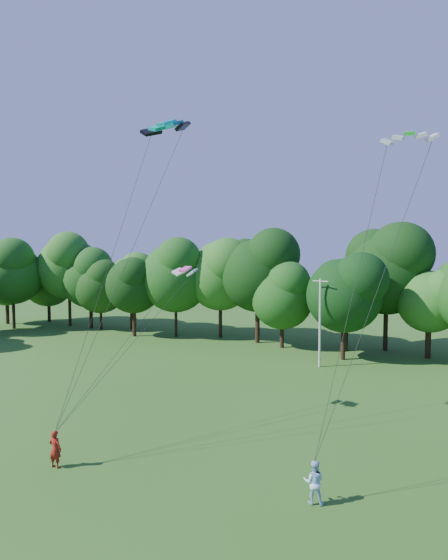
% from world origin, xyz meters
% --- Properties ---
extents(ground, '(160.00, 160.00, 0.00)m').
position_xyz_m(ground, '(0.00, 0.00, 0.00)').
color(ground, '#285617').
rests_on(ground, ground).
extents(utility_pole, '(1.55, 0.63, 8.12)m').
position_xyz_m(utility_pole, '(2.55, 28.31, 4.18)').
color(utility_pole, beige).
rests_on(utility_pole, ground).
extents(kite_flyer_left, '(0.71, 0.50, 1.83)m').
position_xyz_m(kite_flyer_left, '(-4.70, 3.88, 0.92)').
color(kite_flyer_left, maroon).
rests_on(kite_flyer_left, ground).
extents(kite_flyer_right, '(1.00, 0.85, 1.81)m').
position_xyz_m(kite_flyer_right, '(7.37, 6.20, 0.90)').
color(kite_flyer_right, '#B5DCFB').
rests_on(kite_flyer_right, ground).
extents(kite_teal, '(2.87, 1.43, 0.65)m').
position_xyz_m(kite_teal, '(-2.20, 10.14, 17.77)').
color(kite_teal, '#05A29C').
rests_on(kite_teal, ground).
extents(kite_green, '(2.46, 1.19, 0.45)m').
position_xyz_m(kite_green, '(10.49, 11.01, 15.94)').
color(kite_green, green).
rests_on(kite_green, ground).
extents(kite_pink, '(1.64, 0.90, 0.36)m').
position_xyz_m(kite_pink, '(-2.41, 12.49, 9.41)').
color(kite_pink, '#F744B1').
rests_on(kite_pink, ground).
extents(tree_back_west, '(7.83, 7.83, 11.39)m').
position_xyz_m(tree_back_west, '(-29.32, 35.55, 7.11)').
color(tree_back_west, black).
rests_on(tree_back_west, ground).
extents(tree_back_center, '(7.97, 7.97, 11.60)m').
position_xyz_m(tree_back_center, '(4.01, 32.07, 7.24)').
color(tree_back_center, black).
rests_on(tree_back_center, ground).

